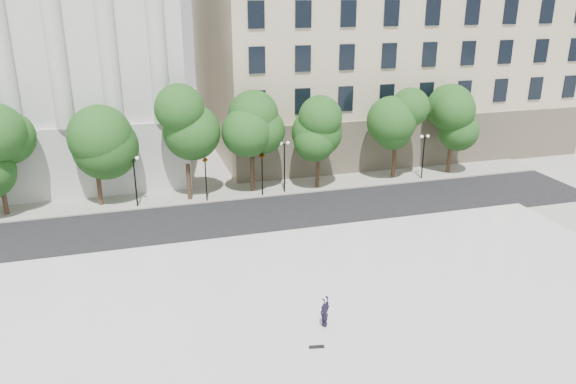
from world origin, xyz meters
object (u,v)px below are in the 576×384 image
traffic_light_west (205,157)px  traffic_light_east (262,153)px  skateboard (317,347)px  person_lying (325,322)px

traffic_light_west → traffic_light_east: bearing=0.0°
skateboard → traffic_light_west: bearing=105.3°
traffic_light_west → skateboard: size_ratio=5.96×
traffic_light_west → person_lying: 20.63m
traffic_light_east → skateboard: 22.18m
traffic_light_west → traffic_light_east: size_ratio=1.00×
traffic_light_west → skateboard: traffic_light_west is taller
person_lying → skateboard: (-0.95, -1.58, -0.18)m
traffic_light_west → traffic_light_east: (4.63, 0.00, -0.00)m
traffic_light_west → skateboard: (1.92, -21.77, -3.29)m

